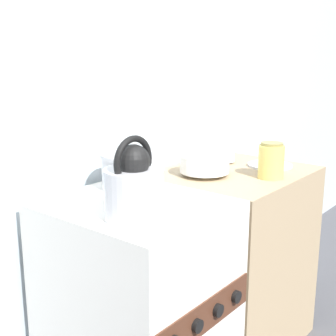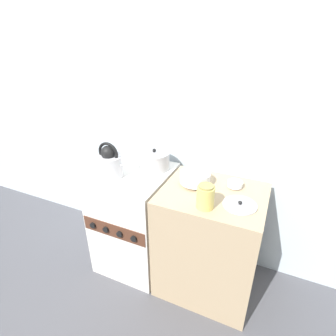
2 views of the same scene
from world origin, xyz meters
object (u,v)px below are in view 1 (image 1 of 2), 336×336
(small_ceramic_bowl, at_px, (224,158))
(loose_pot_lid, at_px, (270,165))
(stove, at_px, (138,313))
(cooking_pot, at_px, (132,171))
(storage_jar, at_px, (271,161))
(enamel_bowl, at_px, (205,164))
(kettle, at_px, (134,187))

(small_ceramic_bowl, relative_size, loose_pot_lid, 0.50)
(stove, height_order, cooking_pot, cooking_pot)
(storage_jar, bearing_deg, enamel_bowl, 121.22)
(stove, relative_size, cooking_pot, 3.65)
(kettle, relative_size, small_ceramic_bowl, 2.55)
(kettle, distance_m, storage_jar, 0.73)
(kettle, relative_size, storage_jar, 1.74)
(kettle, bearing_deg, stove, 41.92)
(stove, relative_size, kettle, 3.24)
(kettle, xyz_separation_m, cooking_pot, (0.23, 0.23, -0.03))
(small_ceramic_bowl, bearing_deg, kettle, -165.51)
(small_ceramic_bowl, distance_m, loose_pot_lid, 0.22)
(loose_pot_lid, bearing_deg, cooking_pot, 162.08)
(stove, relative_size, enamel_bowl, 4.07)
(enamel_bowl, height_order, small_ceramic_bowl, enamel_bowl)
(small_ceramic_bowl, height_order, storage_jar, storage_jar)
(small_ceramic_bowl, xyz_separation_m, storage_jar, (-0.12, -0.30, 0.05))
(stove, xyz_separation_m, cooking_pot, (0.12, 0.13, 0.49))
(cooking_pot, relative_size, enamel_bowl, 1.12)
(storage_jar, height_order, loose_pot_lid, storage_jar)
(kettle, relative_size, loose_pot_lid, 1.27)
(kettle, height_order, loose_pot_lid, kettle)
(kettle, bearing_deg, storage_jar, -6.63)
(kettle, distance_m, loose_pot_lid, 0.92)
(storage_jar, bearing_deg, kettle, 173.37)
(stove, bearing_deg, loose_pot_lid, -6.45)
(small_ceramic_bowl, bearing_deg, loose_pot_lid, -70.80)
(small_ceramic_bowl, bearing_deg, enamel_bowl, -165.00)
(kettle, relative_size, enamel_bowl, 1.26)
(kettle, bearing_deg, enamel_bowl, 14.27)
(enamel_bowl, bearing_deg, small_ceramic_bowl, 15.00)
(small_ceramic_bowl, height_order, loose_pot_lid, small_ceramic_bowl)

